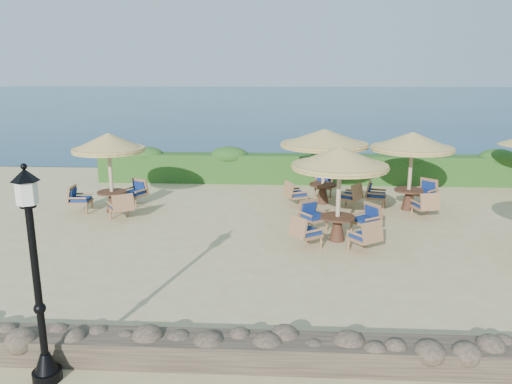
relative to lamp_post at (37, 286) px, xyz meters
name	(u,v)px	position (x,y,z in m)	size (l,w,h in m)	color
ground	(326,239)	(4.80, 6.80, -1.55)	(120.00, 120.00, 0.00)	tan
sea	(292,99)	(4.80, 76.80, -1.55)	(160.00, 160.00, 0.00)	#0B2A4B
hedge	(313,169)	(4.80, 14.00, -0.95)	(18.00, 0.90, 1.20)	#1D4516
stone_wall	(358,355)	(4.80, 0.60, -1.33)	(15.00, 0.65, 0.44)	brown
lamp_post	(37,286)	(0.00, 0.00, 0.00)	(0.44, 0.44, 3.31)	black
cafe_set_0	(339,178)	(5.10, 6.73, 0.23)	(2.70, 2.70, 2.65)	tan
cafe_set_2	(110,159)	(-2.11, 9.22, 0.24)	(2.60, 2.77, 2.65)	tan
cafe_set_3	(324,149)	(4.99, 10.73, 0.42)	(3.09, 3.09, 2.65)	tan
cafe_set_4	(412,155)	(7.82, 10.05, 0.34)	(2.81, 2.81, 2.65)	tan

